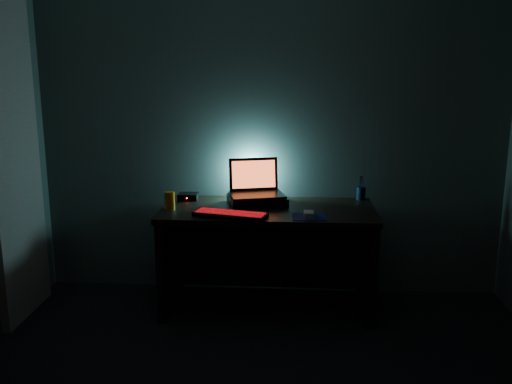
% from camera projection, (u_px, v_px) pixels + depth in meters
% --- Properties ---
extents(room, '(3.50, 4.00, 2.50)m').
position_uv_depth(room, '(251.00, 189.00, 2.32)').
color(room, black).
rests_on(room, ground).
extents(desk, '(1.50, 0.70, 0.75)m').
position_uv_depth(desk, '(268.00, 241.00, 4.11)').
color(desk, black).
rests_on(desk, ground).
extents(curtain, '(0.06, 0.65, 2.30)m').
position_uv_depth(curtain, '(13.00, 154.00, 3.83)').
color(curtain, '#B1A28E').
rests_on(curtain, ground).
extents(riser, '(0.46, 0.39, 0.06)m').
position_uv_depth(riser, '(257.00, 200.00, 4.10)').
color(riser, black).
rests_on(riser, desk).
extents(laptop, '(0.43, 0.37, 0.26)m').
position_uv_depth(laptop, '(256.00, 187.00, 4.13)').
color(laptop, black).
rests_on(laptop, riser).
extents(keyboard, '(0.51, 0.28, 0.03)m').
position_uv_depth(keyboard, '(230.00, 214.00, 3.79)').
color(keyboard, black).
rests_on(keyboard, desk).
extents(mousepad, '(0.23, 0.21, 0.00)m').
position_uv_depth(mousepad, '(309.00, 217.00, 3.78)').
color(mousepad, '#0C1854').
rests_on(mousepad, desk).
extents(mouse, '(0.07, 0.11, 0.03)m').
position_uv_depth(mouse, '(309.00, 214.00, 3.77)').
color(mouse, gray).
rests_on(mouse, mousepad).
extents(pen_cup, '(0.08, 0.08, 0.10)m').
position_uv_depth(pen_cup, '(361.00, 193.00, 4.24)').
color(pen_cup, black).
rests_on(pen_cup, desk).
extents(juice_glass, '(0.09, 0.09, 0.13)m').
position_uv_depth(juice_glass, '(170.00, 201.00, 3.95)').
color(juice_glass, orange).
rests_on(juice_glass, desk).
extents(router, '(0.14, 0.12, 0.05)m').
position_uv_depth(router, '(188.00, 196.00, 4.25)').
color(router, black).
rests_on(router, desk).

